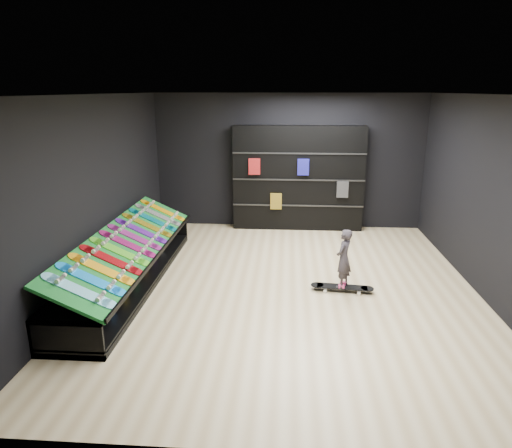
# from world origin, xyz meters

# --- Properties ---
(floor) EXTENTS (6.00, 7.00, 0.01)m
(floor) POSITION_xyz_m (0.00, 0.00, 0.00)
(floor) COLOR beige
(floor) RESTS_ON ground
(ceiling) EXTENTS (6.00, 7.00, 0.01)m
(ceiling) POSITION_xyz_m (0.00, 0.00, 3.00)
(ceiling) COLOR white
(ceiling) RESTS_ON ground
(wall_back) EXTENTS (6.00, 0.02, 3.00)m
(wall_back) POSITION_xyz_m (0.00, 3.50, 1.50)
(wall_back) COLOR black
(wall_back) RESTS_ON ground
(wall_front) EXTENTS (6.00, 0.02, 3.00)m
(wall_front) POSITION_xyz_m (0.00, -3.50, 1.50)
(wall_front) COLOR black
(wall_front) RESTS_ON ground
(wall_left) EXTENTS (0.02, 7.00, 3.00)m
(wall_left) POSITION_xyz_m (-3.00, 0.00, 1.50)
(wall_left) COLOR black
(wall_left) RESTS_ON ground
(wall_right) EXTENTS (0.02, 7.00, 3.00)m
(wall_right) POSITION_xyz_m (3.00, 0.00, 1.50)
(wall_right) COLOR black
(wall_right) RESTS_ON ground
(display_rack) EXTENTS (0.90, 4.50, 0.50)m
(display_rack) POSITION_xyz_m (-2.55, 0.00, 0.25)
(display_rack) COLOR black
(display_rack) RESTS_ON ground
(turf_ramp) EXTENTS (0.92, 4.50, 0.46)m
(turf_ramp) POSITION_xyz_m (-2.50, 0.00, 0.71)
(turf_ramp) COLOR #0E5E1E
(turf_ramp) RESTS_ON display_rack
(back_shelving) EXTENTS (2.90, 0.34, 2.32)m
(back_shelving) POSITION_xyz_m (0.22, 3.32, 1.16)
(back_shelving) COLOR black
(back_shelving) RESTS_ON ground
(floor_skateboard) EXTENTS (1.00, 0.32, 0.09)m
(floor_skateboard) POSITION_xyz_m (0.88, -0.08, 0.05)
(floor_skateboard) COLOR black
(floor_skateboard) RESTS_ON ground
(child) EXTENTS (0.23, 0.26, 0.56)m
(child) POSITION_xyz_m (0.88, -0.08, 0.37)
(child) COLOR black
(child) RESTS_ON floor_skateboard
(display_board_0) EXTENTS (0.93, 0.22, 0.50)m
(display_board_0) POSITION_xyz_m (-2.49, -1.90, 0.74)
(display_board_0) COLOR #0CB2E5
(display_board_0) RESTS_ON turf_ramp
(display_board_1) EXTENTS (0.93, 0.22, 0.50)m
(display_board_1) POSITION_xyz_m (-2.49, -1.55, 0.74)
(display_board_1) COLOR blue
(display_board_1) RESTS_ON turf_ramp
(display_board_2) EXTENTS (0.93, 0.22, 0.50)m
(display_board_2) POSITION_xyz_m (-2.49, -1.21, 0.74)
(display_board_2) COLOR orange
(display_board_2) RESTS_ON turf_ramp
(display_board_3) EXTENTS (0.93, 0.22, 0.50)m
(display_board_3) POSITION_xyz_m (-2.49, -0.86, 0.74)
(display_board_3) COLOR red
(display_board_3) RESTS_ON turf_ramp
(display_board_4) EXTENTS (0.93, 0.22, 0.50)m
(display_board_4) POSITION_xyz_m (-2.49, -0.52, 0.74)
(display_board_4) COLOR green
(display_board_4) RESTS_ON turf_ramp
(display_board_5) EXTENTS (0.93, 0.22, 0.50)m
(display_board_5) POSITION_xyz_m (-2.49, -0.17, 0.74)
(display_board_5) COLOR #E5198C
(display_board_5) RESTS_ON turf_ramp
(display_board_6) EXTENTS (0.93, 0.22, 0.50)m
(display_board_6) POSITION_xyz_m (-2.49, 0.17, 0.74)
(display_board_6) COLOR #2626BF
(display_board_6) RESTS_ON turf_ramp
(display_board_7) EXTENTS (0.93, 0.22, 0.50)m
(display_board_7) POSITION_xyz_m (-2.49, 0.52, 0.74)
(display_board_7) COLOR purple
(display_board_7) RESTS_ON turf_ramp
(display_board_8) EXTENTS (0.93, 0.22, 0.50)m
(display_board_8) POSITION_xyz_m (-2.49, 0.86, 0.74)
(display_board_8) COLOR yellow
(display_board_8) RESTS_ON turf_ramp
(display_board_9) EXTENTS (0.93, 0.22, 0.50)m
(display_board_9) POSITION_xyz_m (-2.49, 1.21, 0.74)
(display_board_9) COLOR #0C8C99
(display_board_9) RESTS_ON turf_ramp
(display_board_10) EXTENTS (0.93, 0.22, 0.50)m
(display_board_10) POSITION_xyz_m (-2.49, 1.55, 0.74)
(display_board_10) COLOR black
(display_board_10) RESTS_ON turf_ramp
(display_board_11) EXTENTS (0.93, 0.22, 0.50)m
(display_board_11) POSITION_xyz_m (-2.49, 1.90, 0.74)
(display_board_11) COLOR yellow
(display_board_11) RESTS_ON turf_ramp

